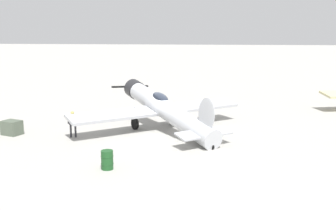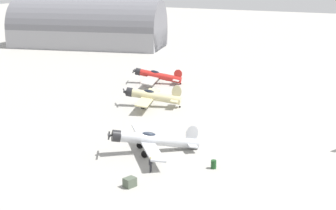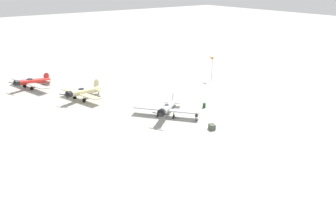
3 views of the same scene
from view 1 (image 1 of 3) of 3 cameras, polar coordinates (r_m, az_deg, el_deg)
The scene contains 5 objects.
ground_plane at distance 26.59m, azimuth -0.00°, elevation -3.82°, with size 400.00×400.00×0.00m, color #A8A59E.
airplane_foreground at distance 26.71m, azimuth -0.58°, elevation -0.52°, with size 10.71×10.08×3.08m.
ground_crew_mechanic at distance 25.73m, azimuth -13.24°, elevation -2.28°, with size 0.64×0.27×1.65m.
equipment_crate at distance 27.66m, azimuth -21.10°, elevation -2.99°, with size 1.36×1.19×0.91m.
fuel_drum at distance 19.63m, azimuth -8.55°, elevation -7.63°, with size 0.61×0.61×0.92m.
Camera 1 is at (-3.64, 25.55, 6.40)m, focal length 43.35 mm.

